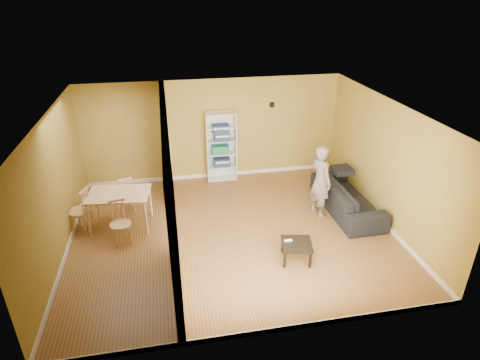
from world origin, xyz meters
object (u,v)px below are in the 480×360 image
(person, at_px, (321,175))
(chair_near, at_px, (120,223))
(dining_table, at_px, (119,197))
(bookshelf, at_px, (221,146))
(sofa, at_px, (347,193))
(chair_far, at_px, (125,193))
(coffee_table, at_px, (297,245))
(chair_left, at_px, (79,210))

(person, distance_m, chair_near, 4.26)
(person, relative_size, dining_table, 1.54)
(bookshelf, xyz_separation_m, chair_near, (-2.37, -2.54, -0.45))
(sofa, height_order, dining_table, sofa)
(chair_near, bearing_deg, chair_far, 76.91)
(chair_far, bearing_deg, coffee_table, 121.49)
(coffee_table, relative_size, chair_far, 0.63)
(person, height_order, coffee_table, person)
(person, height_order, chair_far, person)
(coffee_table, xyz_separation_m, chair_near, (-3.22, 1.18, 0.14))
(sofa, distance_m, chair_left, 5.77)
(chair_left, distance_m, chair_far, 1.09)
(sofa, bearing_deg, chair_near, 93.79)
(dining_table, bearing_deg, chair_near, -85.89)
(bookshelf, distance_m, chair_far, 2.72)
(dining_table, bearing_deg, bookshelf, 38.12)
(sofa, xyz_separation_m, person, (-0.69, -0.04, 0.52))
(coffee_table, bearing_deg, bookshelf, 102.83)
(sofa, distance_m, person, 0.87)
(person, distance_m, bookshelf, 2.88)
(bookshelf, height_order, dining_table, bookshelf)
(person, bearing_deg, chair_left, 69.75)
(bookshelf, distance_m, chair_near, 3.51)
(person, xyz_separation_m, chair_near, (-4.22, -0.33, -0.50))
(coffee_table, height_order, chair_left, chair_left)
(coffee_table, bearing_deg, person, 56.50)
(chair_near, height_order, chair_far, chair_near)
(chair_left, bearing_deg, chair_near, 74.92)
(dining_table, distance_m, chair_far, 0.71)
(sofa, xyz_separation_m, coffee_table, (-1.69, -1.54, -0.12))
(dining_table, bearing_deg, person, -4.17)
(dining_table, bearing_deg, sofa, -3.19)
(dining_table, relative_size, chair_left, 1.27)
(dining_table, xyz_separation_m, chair_far, (0.05, 0.65, -0.26))
(chair_near, distance_m, chair_far, 1.30)
(bookshelf, relative_size, dining_table, 1.45)
(chair_far, bearing_deg, dining_table, 64.74)
(person, xyz_separation_m, chair_left, (-5.07, 0.28, -0.47))
(bookshelf, relative_size, coffee_table, 3.27)
(chair_left, bearing_deg, person, 107.52)
(sofa, xyz_separation_m, chair_far, (-4.90, 0.93, 0.00))
(coffee_table, relative_size, chair_near, 0.61)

